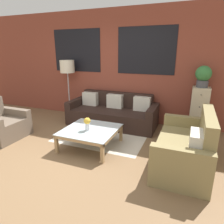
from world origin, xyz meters
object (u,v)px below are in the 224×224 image
at_px(couch_dark, 113,114).
at_px(floor_lamp, 67,69).
at_px(settee_vintage, 186,148).
at_px(flower_vase, 87,123).
at_px(potted_plant, 203,76).
at_px(armchair_corner, 2,125).
at_px(coffee_table, 90,131).
at_px(drawer_cabinet, 199,111).

relative_size(couch_dark, floor_lamp, 1.40).
bearing_deg(settee_vintage, couch_dark, 143.29).
distance_m(couch_dark, flower_vase, 1.41).
bearing_deg(couch_dark, potted_plant, 6.33).
bearing_deg(armchair_corner, potted_plant, 25.55).
relative_size(coffee_table, floor_lamp, 0.64).
xyz_separation_m(settee_vintage, drawer_cabinet, (0.18, 1.56, 0.21)).
bearing_deg(armchair_corner, drawer_cabinet, 25.55).
bearing_deg(floor_lamp, coffee_table, -45.68).
bearing_deg(settee_vintage, armchair_corner, -175.48).
xyz_separation_m(coffee_table, drawer_cabinet, (1.92, 1.53, 0.21)).
bearing_deg(couch_dark, armchair_corner, -139.31).
bearing_deg(settee_vintage, potted_plant, 83.56).
xyz_separation_m(floor_lamp, drawer_cabinet, (3.36, 0.05, -0.81)).
xyz_separation_m(armchair_corner, potted_plant, (3.88, 1.86, 1.02)).
bearing_deg(coffee_table, armchair_corner, -170.69).
bearing_deg(coffee_table, couch_dark, 92.70).
bearing_deg(potted_plant, couch_dark, -173.67).
relative_size(armchair_corner, potted_plant, 1.84).
distance_m(couch_dark, potted_plant, 2.23).
height_order(couch_dark, armchair_corner, armchair_corner).
xyz_separation_m(floor_lamp, flower_vase, (1.42, -1.55, -0.83)).
distance_m(floor_lamp, drawer_cabinet, 3.46).
bearing_deg(coffee_table, floor_lamp, 134.32).
bearing_deg(drawer_cabinet, coffee_table, -141.33).
bearing_deg(floor_lamp, flower_vase, -47.52).
bearing_deg(potted_plant, armchair_corner, -154.45).
distance_m(armchair_corner, drawer_cabinet, 4.31).
bearing_deg(couch_dark, coffee_table, -87.30).
distance_m(floor_lamp, flower_vase, 2.26).
bearing_deg(armchair_corner, flower_vase, 7.32).
xyz_separation_m(settee_vintage, flower_vase, (-1.76, -0.04, 0.20)).
bearing_deg(floor_lamp, couch_dark, -6.88).
distance_m(potted_plant, flower_vase, 2.64).
bearing_deg(flower_vase, potted_plant, 39.63).
xyz_separation_m(drawer_cabinet, potted_plant, (0.00, 0.00, 0.77)).
height_order(coffee_table, flower_vase, flower_vase).
xyz_separation_m(couch_dark, floor_lamp, (-1.38, 0.17, 1.06)).
relative_size(couch_dark, flower_vase, 8.78).
relative_size(drawer_cabinet, flower_vase, 4.21).
height_order(drawer_cabinet, potted_plant, potted_plant).
xyz_separation_m(couch_dark, drawer_cabinet, (1.98, 0.22, 0.24)).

